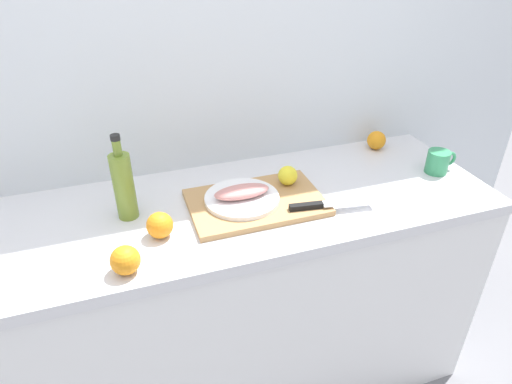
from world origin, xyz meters
TOP-DOWN VIEW (x-y plane):
  - ground_plane at (0.00, 0.00)m, footprint 12.00×12.00m
  - back_wall at (0.00, 0.33)m, footprint 3.20×0.05m
  - kitchen_counter at (0.00, 0.00)m, footprint 2.00×0.60m
  - cutting_board at (0.17, -0.03)m, footprint 0.44×0.29m
  - white_plate at (0.13, -0.01)m, footprint 0.25×0.25m
  - fish_fillet at (0.13, -0.01)m, footprint 0.18×0.08m
  - chef_knife at (0.36, -0.13)m, footprint 0.29×0.07m
  - lemon_0 at (0.31, 0.04)m, footprint 0.07×0.07m
  - olive_oil_bottle at (-0.23, 0.04)m, footprint 0.06×0.06m
  - coffee_mug_0 at (0.89, -0.03)m, footprint 0.12×0.08m
  - orange_0 at (-0.26, -0.23)m, footprint 0.08×0.08m
  - orange_1 at (0.78, 0.22)m, footprint 0.08×0.08m
  - orange_3 at (-0.15, -0.10)m, footprint 0.08×0.08m

SIDE VIEW (x-z plane):
  - ground_plane at x=0.00m, z-range 0.00..0.00m
  - kitchen_counter at x=0.00m, z-range 0.00..0.90m
  - cutting_board at x=0.17m, z-range 0.90..0.92m
  - white_plate at x=0.13m, z-range 0.92..0.93m
  - chef_knife at x=0.36m, z-range 0.92..0.94m
  - orange_1 at x=0.78m, z-range 0.90..0.98m
  - orange_3 at x=-0.15m, z-range 0.90..0.98m
  - orange_0 at x=-0.26m, z-range 0.90..0.98m
  - coffee_mug_0 at x=0.89m, z-range 0.90..0.99m
  - fish_fillet at x=0.13m, z-range 0.94..0.97m
  - lemon_0 at x=0.31m, z-range 0.92..0.99m
  - olive_oil_bottle at x=-0.23m, z-range 0.87..1.16m
  - back_wall at x=0.00m, z-range 0.00..2.50m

